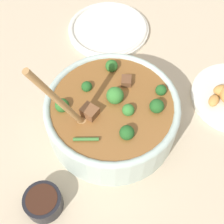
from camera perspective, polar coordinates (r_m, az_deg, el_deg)
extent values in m
plane|color=#C6B293|center=(0.75, 0.00, -2.75)|extent=(4.00, 4.00, 0.00)
cylinder|color=#B2C6BC|center=(0.71, 0.00, -0.83)|extent=(0.30, 0.30, 0.09)
torus|color=#B2C6BC|center=(0.67, 0.00, 1.32)|extent=(0.30, 0.30, 0.02)
cylinder|color=brown|center=(0.69, 0.00, -0.08)|extent=(0.27, 0.27, 0.06)
sphere|color=#235B23|center=(0.62, 2.74, -3.79)|extent=(0.03, 0.03, 0.03)
cylinder|color=#6B9956|center=(0.64, 2.66, -4.75)|extent=(0.01, 0.01, 0.01)
sphere|color=#2D6B28|center=(0.66, -9.12, 1.20)|extent=(0.03, 0.03, 0.03)
cylinder|color=#6B9956|center=(0.68, -8.88, 0.17)|extent=(0.01, 0.01, 0.01)
sphere|color=#387F33|center=(0.65, 3.00, 0.37)|extent=(0.03, 0.03, 0.03)
cylinder|color=#6B9956|center=(0.67, 2.92, -0.53)|extent=(0.01, 0.01, 0.01)
sphere|color=#2D6B28|center=(0.72, -0.08, 8.43)|extent=(0.03, 0.03, 0.03)
cylinder|color=#6B9956|center=(0.74, -0.08, 7.37)|extent=(0.01, 0.01, 0.01)
sphere|color=#235B23|center=(0.66, 8.18, 1.09)|extent=(0.03, 0.03, 0.03)
cylinder|color=#6B9956|center=(0.68, 7.95, 0.02)|extent=(0.01, 0.01, 0.01)
sphere|color=#235B23|center=(0.69, 8.94, 3.98)|extent=(0.02, 0.02, 0.02)
cylinder|color=#6B9956|center=(0.70, 8.75, 3.11)|extent=(0.01, 0.01, 0.01)
sphere|color=#235B23|center=(0.69, -4.65, 4.65)|extent=(0.02, 0.02, 0.02)
cylinder|color=#6B9956|center=(0.70, -4.55, 3.78)|extent=(0.01, 0.01, 0.01)
sphere|color=#387F33|center=(0.66, 0.55, 3.04)|extent=(0.04, 0.04, 0.04)
cylinder|color=#6B9956|center=(0.69, 0.54, 1.70)|extent=(0.01, 0.01, 0.02)
cube|color=brown|center=(0.70, 2.63, 5.60)|extent=(0.03, 0.03, 0.02)
cube|color=brown|center=(0.65, -4.10, -0.02)|extent=(0.04, 0.04, 0.02)
cylinder|color=#3D7533|center=(0.62, -4.79, -4.97)|extent=(0.05, 0.02, 0.01)
ellipsoid|color=#A87A47|center=(0.65, -5.54, -1.80)|extent=(0.04, 0.03, 0.01)
cylinder|color=#A87A47|center=(0.56, -9.72, 2.00)|extent=(0.08, 0.04, 0.21)
cylinder|color=black|center=(0.67, -12.43, -15.81)|extent=(0.08, 0.08, 0.04)
cylinder|color=#381E14|center=(0.65, -12.67, -15.43)|extent=(0.06, 0.06, 0.01)
cylinder|color=silver|center=(0.95, -0.66, 14.86)|extent=(0.24, 0.24, 0.01)
torus|color=silver|center=(0.95, -0.66, 15.13)|extent=(0.23, 0.23, 0.01)
ellipsoid|color=#CC8E47|center=(0.82, 19.46, 3.76)|extent=(0.05, 0.04, 0.03)
ellipsoid|color=#CC8E47|center=(0.80, 18.17, 1.86)|extent=(0.04, 0.04, 0.02)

